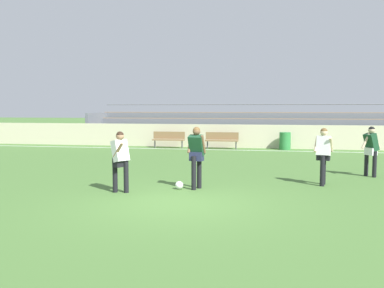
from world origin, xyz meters
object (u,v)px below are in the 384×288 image
bleacher_stand (285,127)px  trash_bin (285,141)px  bench_near_bin (169,138)px  player_white_trailing_run (323,151)px  bench_centre_sideline (222,139)px  player_dark_overlapping (197,152)px  soccer_ball (179,185)px  player_dark_dropping_back (371,147)px  player_white_pressing_high (120,157)px

bleacher_stand → trash_bin: bearing=-90.8°
bench_near_bin → player_white_trailing_run: player_white_trailing_run is taller
player_white_trailing_run → bench_near_bin: bearing=124.9°
player_white_trailing_run → bench_centre_sideline: bearing=112.1°
player_dark_overlapping → soccer_ball: size_ratio=7.76×
trash_bin → bench_near_bin: bearing=-178.3°
bench_centre_sideline → player_dark_dropping_back: player_dark_dropping_back is taller
trash_bin → player_white_trailing_run: size_ratio=0.56×
player_white_pressing_high → player_dark_overlapping: (1.87, 0.85, 0.07)m
bleacher_stand → bench_centre_sideline: size_ratio=13.53×
player_white_pressing_high → soccer_ball: size_ratio=7.32×
player_dark_dropping_back → bench_centre_sideline: bearing=124.9°
bench_centre_sideline → trash_bin: size_ratio=1.94×
player_white_pressing_high → player_dark_dropping_back: player_dark_dropping_back is taller
player_dark_dropping_back → player_white_trailing_run: bearing=-131.8°
bench_near_bin → player_white_pressing_high: (1.80, -12.36, 0.41)m
player_dark_overlapping → bleacher_stand: bearing=79.7°
trash_bin → player_dark_dropping_back: (2.48, -8.56, 0.50)m
player_dark_dropping_back → trash_bin: bearing=106.2°
bench_centre_sideline → player_dark_overlapping: size_ratio=1.05×
bleacher_stand → player_dark_overlapping: bearing=-100.3°
bench_centre_sideline → player_dark_overlapping: 11.55m
bleacher_stand → player_white_trailing_run: (0.75, -13.66, -0.07)m
soccer_ball → trash_bin: bearing=75.2°
player_white_pressing_high → player_white_trailing_run: 5.74m
player_dark_dropping_back → bleacher_stand: bearing=101.7°
trash_bin → bench_centre_sideline: bearing=-176.8°
player_dark_overlapping → player_white_trailing_run: size_ratio=1.04×
player_white_pressing_high → player_dark_overlapping: player_dark_overlapping is taller
player_dark_overlapping → player_dark_dropping_back: bearing=31.4°
bench_centre_sideline → soccer_ball: bench_centre_sideline is taller
bench_near_bin → soccer_ball: 12.08m
bench_centre_sideline → player_dark_overlapping: player_dark_overlapping is taller
bench_centre_sideline → soccer_ball: size_ratio=8.18×
player_white_trailing_run → soccer_ball: 4.25m
trash_bin → player_white_pressing_high: size_ratio=0.58×
player_dark_overlapping → player_dark_dropping_back: (5.15, 3.15, -0.06)m
bench_near_bin → player_white_pressing_high: 12.50m
bench_near_bin → player_dark_dropping_back: player_dark_dropping_back is taller
bench_centre_sideline → bench_near_bin: bearing=180.0°
player_white_pressing_high → bleacher_stand: bearing=73.8°
bleacher_stand → trash_bin: size_ratio=26.28×
bench_centre_sideline → player_white_pressing_high: 12.43m
player_white_pressing_high → player_dark_dropping_back: bearing=29.6°
bleacher_stand → player_dark_overlapping: (-2.72, -14.92, -0.03)m
bleacher_stand → bench_near_bin: bleacher_stand is taller
bench_centre_sideline → bench_near_bin: same height
player_dark_dropping_back → soccer_ball: size_ratio=7.40×
bleacher_stand → player_white_pressing_high: (-4.59, -15.77, -0.10)m
bench_centre_sideline → trash_bin: (3.37, 0.19, -0.08)m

